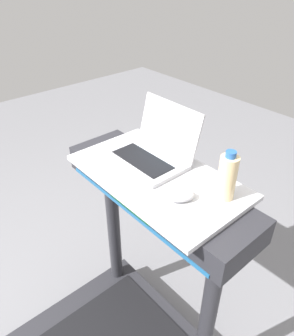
# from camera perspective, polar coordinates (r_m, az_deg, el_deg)

# --- Properties ---
(desk_board) EXTENTS (0.72, 0.40, 0.02)m
(desk_board) POSITION_cam_1_polar(r_m,az_deg,el_deg) (1.29, 1.68, -1.42)
(desk_board) COLOR silver
(desk_board) RESTS_ON treadmill_base
(laptop) EXTENTS (0.33, 0.27, 0.22)m
(laptop) POSITION_cam_1_polar(r_m,az_deg,el_deg) (1.36, 1.05, 3.32)
(laptop) COLOR #B7B7BC
(laptop) RESTS_ON desk_board
(computer_mouse) EXTENTS (0.10, 0.12, 0.03)m
(computer_mouse) POSITION_cam_1_polar(r_m,az_deg,el_deg) (1.15, 6.11, -4.90)
(computer_mouse) COLOR #B2B2B7
(computer_mouse) RESTS_ON desk_board
(water_bottle) EXTENTS (0.07, 0.07, 0.19)m
(water_bottle) POSITION_cam_1_polar(r_m,az_deg,el_deg) (1.15, 13.94, -1.52)
(water_bottle) COLOR beige
(water_bottle) RESTS_ON desk_board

